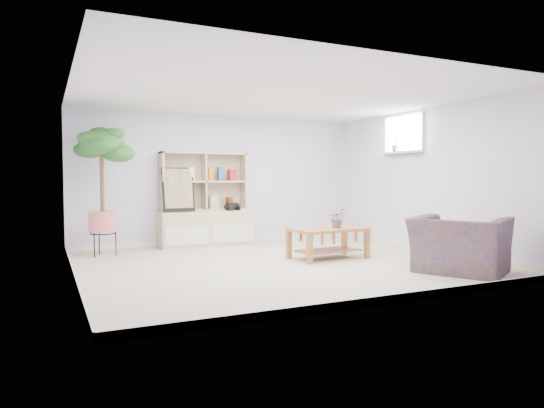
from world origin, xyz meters
name	(u,v)px	position (x,y,z in m)	size (l,w,h in m)	color
floor	(280,264)	(0.00, 0.00, 0.00)	(5.50, 5.00, 0.01)	beige
ceiling	(280,95)	(0.00, 0.00, 2.40)	(5.50, 5.00, 0.01)	white
walls	(280,180)	(0.00, 0.00, 1.20)	(5.51, 5.01, 2.40)	silver
baseboard	(280,260)	(0.00, 0.00, 0.05)	(5.50, 5.00, 0.10)	white
window	(404,134)	(2.73, 0.60, 2.00)	(0.10, 0.98, 0.68)	#C6E1FF
window_sill	(401,152)	(2.67, 0.60, 1.68)	(0.14, 1.00, 0.04)	white
storage_unit	(206,199)	(-0.39, 2.24, 0.85)	(1.69, 0.57, 1.69)	tan
poster	(178,190)	(-0.92, 2.18, 1.03)	(0.56, 0.13, 0.78)	#FFAF0F
toy_truck	(232,206)	(0.08, 2.14, 0.71)	(0.30, 0.21, 0.16)	black
coffee_table	(328,243)	(0.86, 0.09, 0.23)	(1.14, 0.62, 0.47)	#98582E
table_plant	(337,218)	(0.99, 0.06, 0.61)	(0.27, 0.23, 0.29)	#175E23
floor_tree	(102,191)	(-2.22, 1.83, 1.02)	(0.76, 0.76, 2.05)	#16450F
armchair	(460,241)	(1.79, -1.60, 0.41)	(1.12, 0.97, 0.83)	navy
sill_plant	(395,145)	(2.67, 0.75, 1.83)	(0.14, 0.11, 0.26)	#16450F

